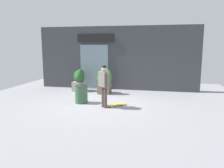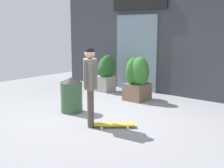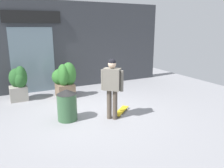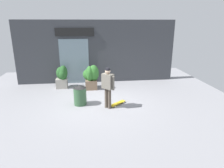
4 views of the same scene
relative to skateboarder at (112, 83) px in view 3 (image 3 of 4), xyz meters
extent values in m
plane|color=gray|center=(-0.22, 0.60, -1.01)|extent=(12.00, 12.00, 0.00)
cube|color=#383A3F|center=(-0.22, 3.78, 0.70)|extent=(8.69, 0.25, 3.40)
cube|color=slate|center=(-1.46, 3.64, 0.21)|extent=(1.56, 0.06, 2.43)
cube|color=black|center=(-1.36, 3.62, 1.77)|extent=(2.02, 0.05, 0.42)
cylinder|color=#4C4238|center=(-0.06, 0.05, -0.60)|extent=(0.13, 0.13, 0.82)
cylinder|color=#4C4238|center=(0.06, -0.05, -0.60)|extent=(0.13, 0.13, 0.82)
cube|color=#6B665B|center=(0.00, 0.00, 0.10)|extent=(0.49, 0.48, 0.58)
cylinder|color=#6B665B|center=(-0.19, 0.18, 0.07)|extent=(0.09, 0.09, 0.55)
cylinder|color=#6B665B|center=(0.19, -0.18, 0.07)|extent=(0.09, 0.09, 0.55)
sphere|color=beige|center=(0.00, 0.00, 0.50)|extent=(0.21, 0.21, 0.21)
sphere|color=black|center=(0.00, 0.00, 0.54)|extent=(0.20, 0.20, 0.20)
cube|color=gold|center=(0.43, 0.26, -0.94)|extent=(0.75, 0.69, 0.02)
cylinder|color=silver|center=(0.57, 0.51, -0.98)|extent=(0.06, 0.06, 0.05)
cylinder|color=silver|center=(0.70, 0.36, -0.98)|extent=(0.06, 0.06, 0.05)
cylinder|color=silver|center=(0.16, 0.16, -0.98)|extent=(0.06, 0.06, 0.05)
cylinder|color=silver|center=(0.30, 0.01, -0.98)|extent=(0.06, 0.06, 0.05)
cube|color=gray|center=(-2.11, 2.83, -0.76)|extent=(0.56, 0.47, 0.49)
ellipsoid|color=#235123|center=(-1.99, 2.85, -0.20)|extent=(0.40, 0.57, 0.74)
ellipsoid|color=#235123|center=(-2.13, 2.92, -0.24)|extent=(0.48, 0.60, 0.65)
ellipsoid|color=#235123|center=(-2.03, 2.73, -0.29)|extent=(0.39, 0.42, 0.53)
cube|color=brown|center=(-0.60, 2.51, -0.77)|extent=(0.58, 0.64, 0.48)
ellipsoid|color=#2D6628|center=(-0.46, 2.43, -0.18)|extent=(0.52, 0.48, 0.83)
ellipsoid|color=#2D6628|center=(-0.73, 2.65, -0.29)|extent=(0.55, 0.58, 0.56)
ellipsoid|color=#2D6628|center=(-0.67, 2.42, -0.20)|extent=(0.36, 0.56, 0.78)
cylinder|color=#335938|center=(-1.10, 0.48, -0.64)|extent=(0.52, 0.52, 0.72)
cone|color=black|center=(-1.10, 0.48, -0.22)|extent=(0.53, 0.53, 0.13)
camera|label=1|loc=(2.00, -8.08, 1.34)|focal=35.51mm
camera|label=2|loc=(4.16, -4.26, 1.00)|focal=47.83mm
camera|label=3|loc=(-2.57, -5.05, 1.44)|focal=35.73mm
camera|label=4|loc=(-0.74, -7.33, 2.29)|focal=32.10mm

